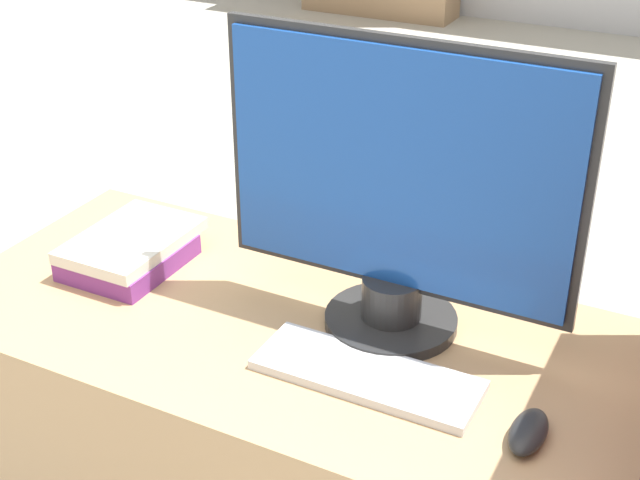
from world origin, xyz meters
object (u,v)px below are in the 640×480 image
(mouse, at_px, (528,432))
(book_stack, at_px, (130,251))
(monitor, at_px, (397,195))
(keyboard, at_px, (367,375))

(mouse, bearing_deg, book_stack, 170.05)
(monitor, height_order, keyboard, monitor)
(monitor, xyz_separation_m, book_stack, (-0.53, -0.04, -0.22))
(monitor, bearing_deg, mouse, -32.26)
(keyboard, relative_size, book_stack, 1.40)
(keyboard, xyz_separation_m, mouse, (0.27, -0.03, 0.01))
(monitor, relative_size, mouse, 5.61)
(monitor, relative_size, book_stack, 2.35)
(mouse, bearing_deg, monitor, 147.74)
(book_stack, bearing_deg, monitor, 4.37)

